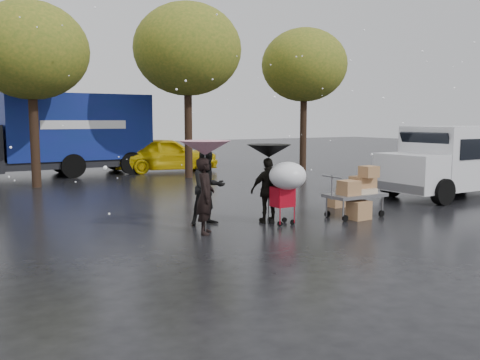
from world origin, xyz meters
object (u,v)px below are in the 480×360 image
person_pink (205,196)px  yellow_taxi (167,154)px  person_black (269,190)px  vendor_cart (358,188)px  shopping_cart (287,179)px  blue_truck (58,135)px  white_van (456,159)px

person_pink → yellow_taxi: person_pink is taller
person_black → vendor_cart: bearing=176.2°
vendor_cart → shopping_cart: size_ratio=1.04×
shopping_cart → yellow_taxi: (2.41, 12.71, -0.26)m
person_pink → yellow_taxi: bearing=11.8°
shopping_cart → blue_truck: 13.74m
person_pink → white_van: bearing=-54.3°
shopping_cart → blue_truck: size_ratio=0.18×
shopping_cart → blue_truck: blue_truck is taller
vendor_cart → person_pink: bearing=176.4°
person_pink → person_black: person_pink is taller
person_pink → vendor_cart: (4.10, -0.26, -0.08)m
person_pink → white_van: size_ratio=0.33×
person_black → person_pink: bearing=19.0°
blue_truck → yellow_taxi: 4.82m
vendor_cart → white_van: 5.24m
yellow_taxi → blue_truck: bearing=92.7°
person_black → shopping_cart: bearing=115.4°
person_black → yellow_taxi: 12.46m
white_van → yellow_taxi: 12.72m
white_van → blue_truck: 15.78m
blue_truck → yellow_taxi: blue_truck is taller
white_van → vendor_cart: bearing=-168.9°
person_pink → shopping_cart: size_ratio=1.10×
person_pink → blue_truck: blue_truck is taller
shopping_cart → person_black: bearing=105.6°
person_black → vendor_cart: person_black is taller
shopping_cart → white_van: (7.28, 0.96, 0.10)m
vendor_cart → shopping_cart: 2.17m
person_pink → white_van: white_van is taller
vendor_cart → white_van: bearing=11.1°
person_black → shopping_cart: size_ratio=1.04×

